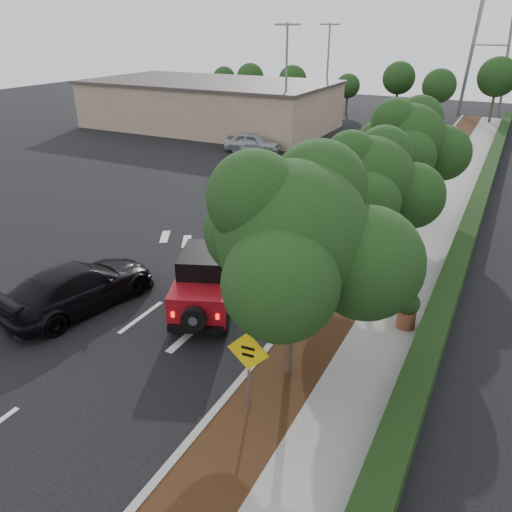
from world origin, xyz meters
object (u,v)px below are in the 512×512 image
Objects in this scene: red_jeep at (207,281)px; speed_hump_sign at (248,361)px; silver_suv_ahead at (292,209)px; black_suv_oncoming at (79,286)px.

speed_hump_sign is at bearing -68.79° from red_jeep.
red_jeep is 5.34m from speed_hump_sign.
speed_hump_sign reaches higher than silver_suv_ahead.
speed_hump_sign reaches higher than black_suv_oncoming.
black_suv_oncoming reaches higher than silver_suv_ahead.
speed_hump_sign is (3.65, -3.87, 0.53)m from red_jeep.
silver_suv_ahead is at bearing 72.74° from red_jeep.
silver_suv_ahead is 13.56m from speed_hump_sign.
red_jeep is 0.79× the size of black_suv_oncoming.
silver_suv_ahead is at bearing -95.13° from black_suv_oncoming.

